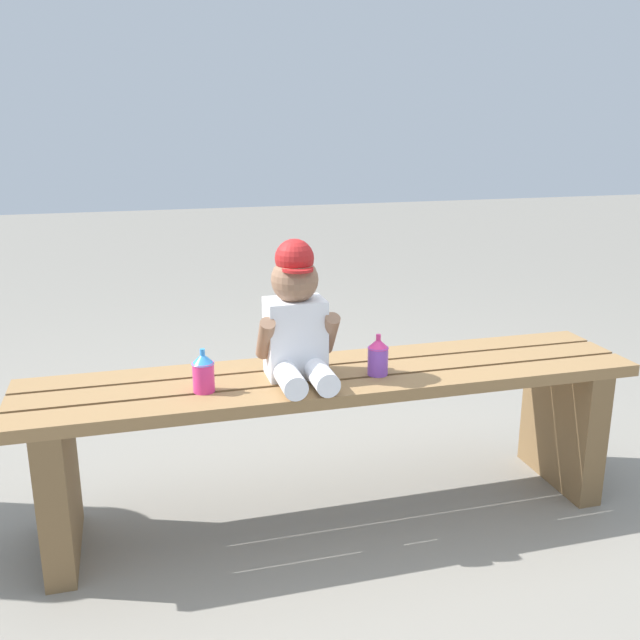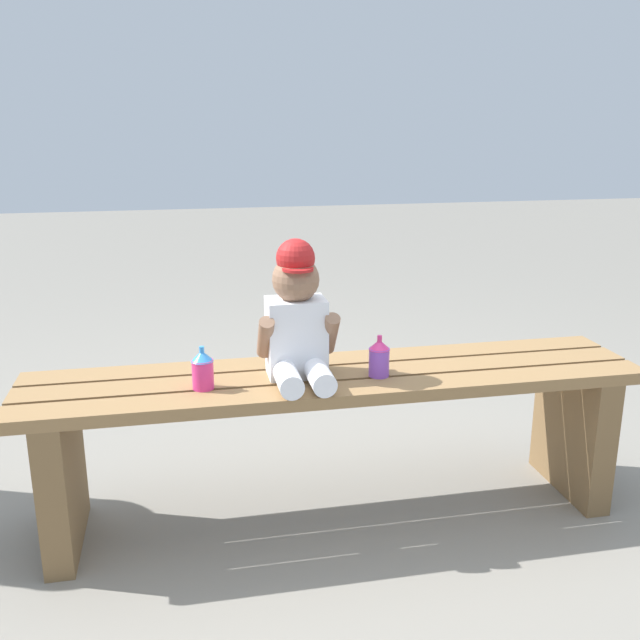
{
  "view_description": "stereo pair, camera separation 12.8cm",
  "coord_description": "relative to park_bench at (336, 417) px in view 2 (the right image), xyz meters",
  "views": [
    {
      "loc": [
        -0.57,
        -1.9,
        1.2
      ],
      "look_at": [
        -0.06,
        -0.05,
        0.65
      ],
      "focal_mm": 39.66,
      "sensor_mm": 36.0,
      "label": 1
    },
    {
      "loc": [
        -0.44,
        -1.93,
        1.2
      ],
      "look_at": [
        -0.06,
        -0.05,
        0.65
      ],
      "focal_mm": 39.66,
      "sensor_mm": 36.0,
      "label": 2
    }
  ],
  "objects": [
    {
      "name": "child_figure",
      "position": [
        -0.12,
        -0.01,
        0.32
      ],
      "size": [
        0.23,
        0.27,
        0.4
      ],
      "color": "white",
      "rests_on": "park_bench"
    },
    {
      "name": "sippy_cup_right",
      "position": [
        0.12,
        -0.05,
        0.2
      ],
      "size": [
        0.06,
        0.06,
        0.12
      ],
      "color": "#8C4CCC",
      "rests_on": "park_bench"
    },
    {
      "name": "park_bench",
      "position": [
        0.0,
        0.0,
        0.0
      ],
      "size": [
        1.85,
        0.38,
        0.47
      ],
      "color": "olive",
      "rests_on": "ground_plane"
    },
    {
      "name": "sippy_cup_left",
      "position": [
        -0.39,
        -0.05,
        0.2
      ],
      "size": [
        0.06,
        0.06,
        0.12
      ],
      "color": "#E5337F",
      "rests_on": "park_bench"
    },
    {
      "name": "ground_plane",
      "position": [
        0.0,
        0.0,
        -0.33
      ],
      "size": [
        16.0,
        16.0,
        0.0
      ],
      "primitive_type": "plane",
      "color": "gray"
    }
  ]
}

